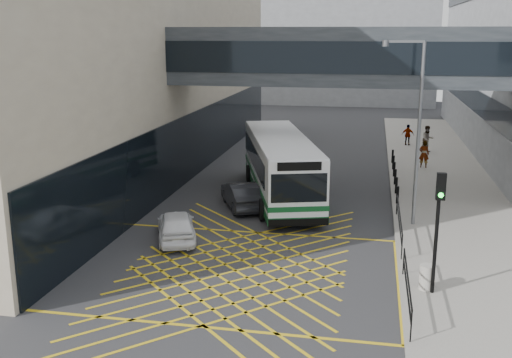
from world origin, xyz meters
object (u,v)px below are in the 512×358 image
Objects in this scene: car_dark at (242,195)px; litter_bin at (427,277)px; car_silver at (289,173)px; pedestrian_c at (408,135)px; pedestrian_a at (424,154)px; street_lamp at (415,122)px; car_white at (176,225)px; traffic_light at (438,216)px; pedestrian_b at (427,139)px; bus at (280,165)px.

car_dark is 12.26m from litter_bin.
pedestrian_c is (7.43, 13.50, 0.28)m from car_silver.
street_lamp is at bearing 85.77° from pedestrian_a.
street_lamp is 9.49× the size of litter_bin.
car_white is 5.60m from car_dark.
car_silver is 9.79m from pedestrian_a.
car_dark is at bearing 130.91° from traffic_light.
car_dark is at bearing 133.52° from litter_bin.
pedestrian_b is (8.69, 10.95, 0.43)m from car_silver.
litter_bin is at bearing 108.64° from car_dark.
pedestrian_b is (12.10, 21.42, 0.45)m from car_white.
pedestrian_c is at bearing 86.13° from street_lamp.
car_white is (-3.31, -7.63, -1.13)m from bus.
traffic_light is 7.94m from street_lamp.
litter_bin is 0.49× the size of pedestrian_a.
car_silver is at bearing 72.45° from pedestrian_c.
car_white is at bearing 160.67° from litter_bin.
traffic_light is (10.33, -3.92, 2.23)m from car_white.
car_white is 2.39× the size of pedestrian_a.
street_lamp is at bearing 98.70° from pedestrian_c.
pedestrian_b is (1.77, 25.35, -1.78)m from traffic_light.
car_silver is 15.41m from pedestrian_c.
pedestrian_a is (9.76, 10.70, 0.37)m from car_dark.
bus is at bearing 148.39° from street_lamp.
pedestrian_b is at bearing 81.72° from street_lamp.
car_dark is 5.42m from car_silver.
pedestrian_c is (0.51, 27.90, -1.94)m from traffic_light.
car_dark is 2.45× the size of pedestrian_a.
traffic_light is 2.19× the size of pedestrian_b.
car_dark is (1.70, 5.33, 0.01)m from car_white.
litter_bin is (-0.19, 0.36, -2.31)m from traffic_light.
pedestrian_a is at bearing -121.30° from pedestrian_b.
pedestrian_b is at bearing -147.75° from car_dark.
street_lamp is 5.11× the size of pedestrian_c.
traffic_light is 25.47m from pedestrian_b.
litter_bin is 0.54× the size of pedestrian_c.
bus is at bearing 66.20° from car_silver.
bus is at bearing -134.19° from car_white.
litter_bin is 25.06m from pedestrian_b.
street_lamp is at bearing 112.42° from car_silver.
street_lamp is at bearing 91.65° from litter_bin.
bus is 8.26m from street_lamp.
bus reaches higher than litter_bin.
car_dark is 12.85m from traffic_light.
car_white is 0.51× the size of street_lamp.
car_white is 1.00× the size of traffic_light.
pedestrian_a is at bearing 29.15° from bus.
traffic_light is at bearing 138.48° from car_white.
bus is 2.76× the size of car_silver.
pedestrian_b is (1.96, 24.98, 0.53)m from litter_bin.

